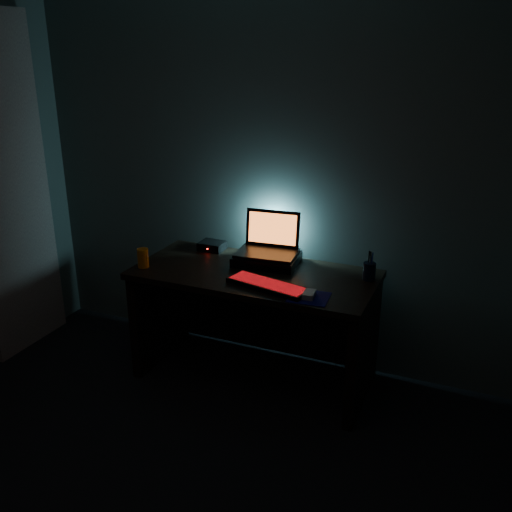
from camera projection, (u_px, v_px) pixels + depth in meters
The scene contains 11 objects.
room at pixel (69, 300), 1.96m from camera, with size 3.50×4.00×2.50m.
desk at pixel (258, 306), 3.67m from camera, with size 1.50×0.70×0.75m.
curtain at pixel (10, 190), 3.85m from camera, with size 0.06×0.65×2.30m, color beige.
riser at pixel (267, 259), 3.66m from camera, with size 0.40×0.30×0.06m, color black.
laptop at pixel (269, 243), 3.68m from camera, with size 0.40×0.32×0.26m.
keyboard at pixel (268, 285), 3.30m from camera, with size 0.52×0.26×0.03m.
mousepad at pixel (309, 297), 3.18m from camera, with size 0.22×0.20×0.00m, color #0B0C52.
mouse at pixel (309, 294), 3.17m from camera, with size 0.06×0.10×0.03m, color gray.
pen_cup at pixel (369, 271), 3.40m from camera, with size 0.07×0.07×0.11m, color black.
juice_glass at pixel (143, 258), 3.59m from camera, with size 0.07×0.07×0.12m, color orange.
router at pixel (212, 246), 3.91m from camera, with size 0.17×0.14×0.06m.
Camera 1 is at (1.29, -1.39, 2.08)m, focal length 40.00 mm.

